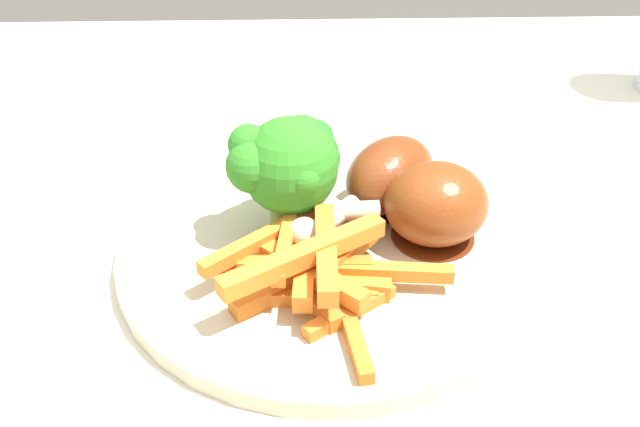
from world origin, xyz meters
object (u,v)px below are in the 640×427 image
dinner_plate (320,247)px  broccoli_floret_back (276,175)px  carrot_fries_pile (305,270)px  chicken_drumstick_far (378,179)px  broccoli_floret_front (276,164)px  broccoli_floret_middle (289,158)px  chicken_drumstick_near (423,205)px  dining_table (300,425)px

dinner_plate → broccoli_floret_back: (-0.01, -0.03, 0.05)m
carrot_fries_pile → chicken_drumstick_far: chicken_drumstick_far is taller
broccoli_floret_front → carrot_fries_pile: size_ratio=0.51×
broccoli_floret_middle → chicken_drumstick_near: broccoli_floret_middle is taller
broccoli_floret_front → broccoli_floret_back: broccoli_floret_front is taller
chicken_drumstick_near → chicken_drumstick_far: 0.04m
dinner_plate → carrot_fries_pile: 0.05m
broccoli_floret_middle → broccoli_floret_front: bearing=-37.6°
broccoli_floret_back → chicken_drumstick_near: broccoli_floret_back is taller
broccoli_floret_middle → chicken_drumstick_near: (0.02, 0.08, -0.02)m
dinner_plate → dining_table: bearing=-17.2°
dinner_plate → broccoli_floret_middle: (-0.02, -0.02, 0.05)m
carrot_fries_pile → broccoli_floret_middle: bearing=-172.9°
dining_table → broccoli_floret_front: size_ratio=12.79×
broccoli_floret_middle → chicken_drumstick_near: size_ratio=0.63×
carrot_fries_pile → chicken_drumstick_far: size_ratio=1.34×
broccoli_floret_middle → carrot_fries_pile: bearing=7.1°
chicken_drumstick_far → broccoli_floret_middle: bearing=-79.3°
broccoli_floret_back → carrot_fries_pile: size_ratio=0.42×
broccoli_floret_front → chicken_drumstick_far: 0.07m
dining_table → carrot_fries_pile: 0.13m
dining_table → broccoli_floret_middle: 0.18m
dining_table → broccoli_floret_middle: broccoli_floret_middle is taller
broccoli_floret_middle → carrot_fries_pile: 0.08m
dinner_plate → carrot_fries_pile: bearing=-12.2°
chicken_drumstick_near → carrot_fries_pile: bearing=-58.0°
carrot_fries_pile → chicken_drumstick_near: bearing=122.0°
dinner_plate → chicken_drumstick_far: (-0.03, 0.04, 0.03)m
dining_table → chicken_drumstick_far: (-0.08, 0.05, 0.15)m
dining_table → chicken_drumstick_far: bearing=146.4°
broccoli_floret_middle → chicken_drumstick_far: broccoli_floret_middle is taller
dinner_plate → chicken_drumstick_near: 0.07m
broccoli_floret_front → chicken_drumstick_near: size_ratio=0.71×
dining_table → chicken_drumstick_far: chicken_drumstick_far is taller
broccoli_floret_front → carrot_fries_pile: 0.07m
broccoli_floret_back → carrot_fries_pile: bearing=16.9°
dinner_plate → chicken_drumstick_near: bearing=90.0°
broccoli_floret_middle → chicken_drumstick_far: size_ratio=0.61×
carrot_fries_pile → dining_table: bearing=-66.3°
dinner_plate → chicken_drumstick_far: bearing=130.6°
dinner_plate → broccoli_floret_back: broccoli_floret_back is taller
broccoli_floret_middle → dinner_plate: bearing=38.8°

